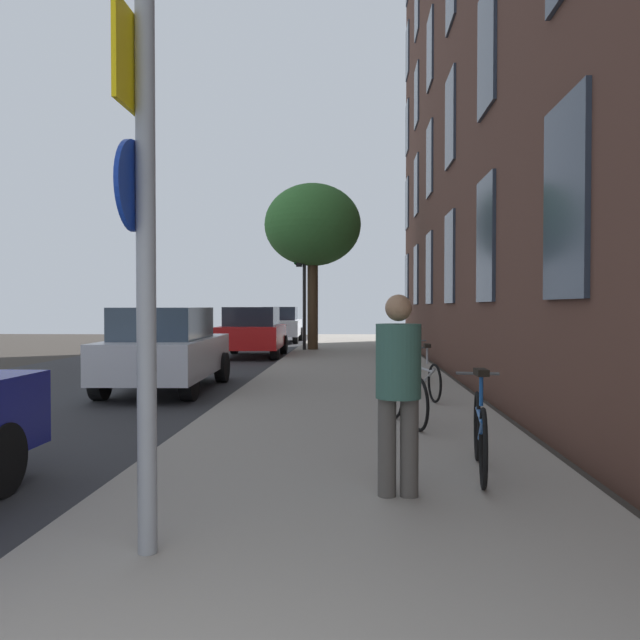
{
  "coord_description": "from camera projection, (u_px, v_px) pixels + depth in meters",
  "views": [
    {
      "loc": [
        1.15,
        -0.85,
        1.65
      ],
      "look_at": [
        0.38,
        13.09,
        1.35
      ],
      "focal_mm": 35.58,
      "sensor_mm": 36.0,
      "label": 1
    }
  ],
  "objects": [
    {
      "name": "bicycle_2",
      "position": [
        424.0,
        377.0,
        10.58
      ],
      "size": [
        0.51,
        1.69,
        0.92
      ],
      "color": "black",
      "rests_on": "sidewalk"
    },
    {
      "name": "bicycle_0",
      "position": [
        480.0,
        432.0,
        5.79
      ],
      "size": [
        0.42,
        1.69,
        0.98
      ],
      "color": "black",
      "rests_on": "sidewalk"
    },
    {
      "name": "bicycle_4",
      "position": [
        392.0,
        354.0,
        15.39
      ],
      "size": [
        0.52,
        1.61,
        0.94
      ],
      "color": "black",
      "rests_on": "sidewalk"
    },
    {
      "name": "bicycle_1",
      "position": [
        406.0,
        395.0,
        8.21
      ],
      "size": [
        0.54,
        1.59,
        0.96
      ],
      "color": "black",
      "rests_on": "sidewalk"
    },
    {
      "name": "tree_near",
      "position": [
        313.0,
        226.0,
        22.48
      ],
      "size": [
        3.42,
        3.42,
        5.88
      ],
      "color": "#4C3823",
      "rests_on": "sidewalk"
    },
    {
      "name": "ground_plane",
      "position": [
        215.0,
        372.0,
        16.05
      ],
      "size": [
        41.8,
        41.8,
        0.0
      ],
      "primitive_type": "plane",
      "color": "#332D28"
    },
    {
      "name": "road_asphalt",
      "position": [
        133.0,
        371.0,
        16.16
      ],
      "size": [
        7.0,
        38.0,
        0.01
      ],
      "primitive_type": "cube",
      "color": "#2D2D30",
      "rests_on": "ground"
    },
    {
      "name": "car_3",
      "position": [
        281.0,
        324.0,
        28.95
      ],
      "size": [
        1.89,
        3.97,
        1.62
      ],
      "color": "silver",
      "rests_on": "road_asphalt"
    },
    {
      "name": "traffic_light",
      "position": [
        301.0,
        277.0,
        22.33
      ],
      "size": [
        0.43,
        0.24,
        3.78
      ],
      "color": "black",
      "rests_on": "sidewalk"
    },
    {
      "name": "sidewalk",
      "position": [
        353.0,
        370.0,
        15.86
      ],
      "size": [
        4.2,
        38.0,
        0.12
      ],
      "primitive_type": "cube",
      "color": "gray",
      "rests_on": "ground"
    },
    {
      "name": "car_2",
      "position": [
        253.0,
        331.0,
        20.62
      ],
      "size": [
        2.01,
        3.99,
        1.62
      ],
      "color": "red",
      "rests_on": "road_asphalt"
    },
    {
      "name": "sign_post",
      "position": [
        142.0,
        228.0,
        3.9
      ],
      "size": [
        0.15,
        0.6,
        3.51
      ],
      "color": "gray",
      "rests_on": "sidewalk"
    },
    {
      "name": "bicycle_5",
      "position": [
        402.0,
        347.0,
        17.76
      ],
      "size": [
        0.5,
        1.62,
        0.98
      ],
      "color": "black",
      "rests_on": "sidewalk"
    },
    {
      "name": "car_1",
      "position": [
        167.0,
        348.0,
        12.32
      ],
      "size": [
        1.93,
        4.35,
        1.62
      ],
      "color": "silver",
      "rests_on": "road_asphalt"
    },
    {
      "name": "pedestrian_0",
      "position": [
        398.0,
        381.0,
        5.09
      ],
      "size": [
        0.51,
        0.51,
        1.63
      ],
      "color": "#4C4742",
      "rests_on": "sidewalk"
    },
    {
      "name": "bicycle_3",
      "position": [
        416.0,
        364.0,
        12.97
      ],
      "size": [
        0.42,
        1.61,
        0.92
      ],
      "color": "black",
      "rests_on": "sidewalk"
    }
  ]
}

